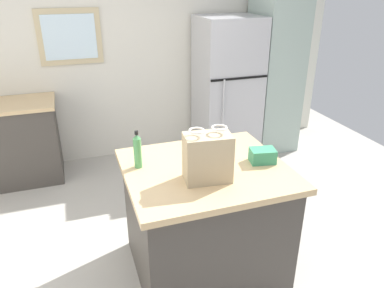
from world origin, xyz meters
The scene contains 8 objects.
ground centered at (0.00, 0.00, 0.00)m, with size 6.81×6.81×0.00m, color #ADA89E.
back_wall centered at (-0.01, 2.30, 1.33)m, with size 5.67×0.13×2.65m.
kitchen_island centered at (0.29, -0.02, 0.45)m, with size 1.13×1.00×0.89m.
refrigerator centered at (1.30, 1.89, 0.85)m, with size 0.72×0.70×1.70m.
tall_cabinet centered at (1.94, 1.90, 1.02)m, with size 0.54×0.62×2.04m.
shopping_bag centered at (0.24, -0.18, 1.05)m, with size 0.32×0.22×0.36m.
small_box centered at (0.71, -0.07, 0.94)m, with size 0.18×0.13×0.10m, color #388E66.
bottle centered at (-0.15, 0.14, 1.01)m, with size 0.06×0.06×0.27m.
Camera 1 is at (-0.53, -2.15, 2.10)m, focal length 34.54 mm.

